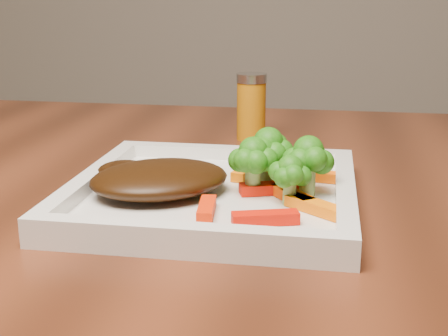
# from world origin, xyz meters

# --- Properties ---
(plate) EXTENTS (0.27, 0.27, 0.01)m
(plate) POSITION_xyz_m (-0.11, 0.05, 0.76)
(plate) COLOR white
(plate) RESTS_ON dining_table
(steak) EXTENTS (0.17, 0.16, 0.03)m
(steak) POSITION_xyz_m (-0.16, 0.03, 0.78)
(steak) COLOR black
(steak) RESTS_ON plate
(broccoli_0) EXTENTS (0.07, 0.07, 0.07)m
(broccoli_0) POSITION_xyz_m (-0.06, 0.08, 0.80)
(broccoli_0) COLOR #156F12
(broccoli_0) RESTS_ON plate
(broccoli_1) EXTENTS (0.07, 0.07, 0.06)m
(broccoli_1) POSITION_xyz_m (-0.02, 0.05, 0.79)
(broccoli_1) COLOR #1C7713
(broccoli_1) RESTS_ON plate
(broccoli_2) EXTENTS (0.05, 0.05, 0.06)m
(broccoli_2) POSITION_xyz_m (-0.03, 0.02, 0.79)
(broccoli_2) COLOR #1D5C0F
(broccoli_2) RESTS_ON plate
(broccoli_3) EXTENTS (0.07, 0.07, 0.06)m
(broccoli_3) POSITION_xyz_m (-0.07, 0.05, 0.79)
(broccoli_3) COLOR #1B5D0F
(broccoli_3) RESTS_ON plate
(carrot_0) EXTENTS (0.06, 0.03, 0.01)m
(carrot_0) POSITION_xyz_m (-0.05, -0.03, 0.77)
(carrot_0) COLOR red
(carrot_0) RESTS_ON plate
(carrot_1) EXTENTS (0.06, 0.05, 0.01)m
(carrot_1) POSITION_xyz_m (-0.01, 0.00, 0.77)
(carrot_1) COLOR orange
(carrot_1) RESTS_ON plate
(carrot_2) EXTENTS (0.02, 0.05, 0.01)m
(carrot_2) POSITION_xyz_m (-0.10, -0.02, 0.77)
(carrot_2) COLOR red
(carrot_2) RESTS_ON plate
(carrot_3) EXTENTS (0.05, 0.02, 0.01)m
(carrot_3) POSITION_xyz_m (-0.00, 0.10, 0.77)
(carrot_3) COLOR #FA5B04
(carrot_3) RESTS_ON plate
(carrot_4) EXTENTS (0.03, 0.06, 0.01)m
(carrot_4) POSITION_xyz_m (-0.08, 0.10, 0.77)
(carrot_4) COLOR orange
(carrot_4) RESTS_ON plate
(carrot_5) EXTENTS (0.05, 0.05, 0.01)m
(carrot_5) POSITION_xyz_m (-0.03, 0.03, 0.77)
(carrot_5) COLOR #FF5004
(carrot_5) RESTS_ON plate
(carrot_6) EXTENTS (0.06, 0.04, 0.01)m
(carrot_6) POSITION_xyz_m (-0.05, 0.05, 0.77)
(carrot_6) COLOR red
(carrot_6) RESTS_ON plate
(spice_shaker) EXTENTS (0.04, 0.04, 0.09)m
(spice_shaker) POSITION_xyz_m (-0.11, 0.32, 0.80)
(spice_shaker) COLOR #AE6609
(spice_shaker) RESTS_ON dining_table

